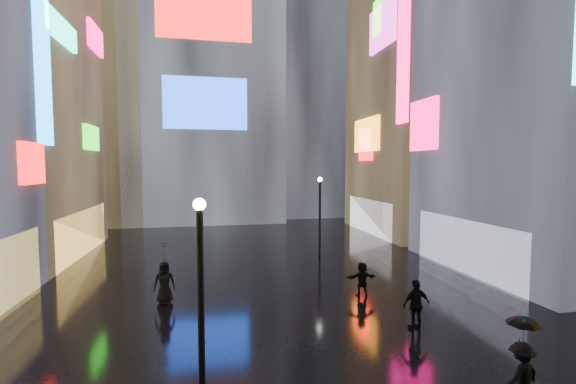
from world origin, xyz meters
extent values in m
plane|color=black|center=(0.00, 20.00, 0.00)|extent=(140.00, 140.00, 0.00)
cube|color=red|center=(-10.85, 18.32, 6.06)|extent=(0.25, 2.24, 1.94)
cube|color=#1385F2|center=(-10.85, 20.00, 11.00)|extent=(0.25, 1.40, 8.00)
cube|color=#FFC659|center=(-11.10, 26.00, 1.50)|extent=(0.20, 10.00, 3.00)
cube|color=#26DA18|center=(-10.85, 27.82, 7.91)|extent=(0.25, 3.00, 1.71)
cube|color=#18E6BB|center=(-10.85, 22.61, 13.61)|extent=(0.25, 4.84, 1.37)
cube|color=#F20C5E|center=(-10.85, 29.70, 15.31)|extent=(0.25, 3.32, 1.94)
cube|color=black|center=(16.00, 17.00, 15.00)|extent=(10.00, 12.00, 30.00)
cube|color=white|center=(11.10, 17.00, 1.50)|extent=(0.20, 9.00, 3.00)
cube|color=#F20C5E|center=(10.85, 21.12, 8.58)|extent=(0.25, 2.99, 3.26)
cube|color=#F20C5E|center=(10.85, 24.00, 14.00)|extent=(0.25, 1.40, 10.00)
cube|color=black|center=(16.00, 30.00, 14.00)|extent=(10.00, 12.00, 28.00)
cube|color=white|center=(11.10, 30.00, 1.50)|extent=(0.20, 9.00, 3.00)
cube|color=orange|center=(10.85, 30.32, 8.66)|extent=(0.25, 4.92, 2.91)
cube|color=#F230D0|center=(10.85, 27.51, 17.02)|extent=(0.25, 4.36, 3.46)
cube|color=red|center=(10.85, 30.44, 7.84)|extent=(0.25, 2.63, 2.87)
cube|color=#26DA18|center=(10.85, 28.19, 17.94)|extent=(0.25, 1.69, 2.90)
cube|color=black|center=(-3.00, 44.00, 21.00)|extent=(16.00, 14.00, 42.00)
cube|color=#FF1414|center=(-3.00, 36.90, 21.00)|extent=(9.00, 0.20, 6.00)
cube|color=#194CFF|center=(-3.00, 36.90, 12.00)|extent=(8.00, 0.20, 5.00)
cube|color=black|center=(9.00, 46.00, 17.00)|extent=(12.00, 12.00, 34.00)
cube|color=black|center=(-14.00, 42.00, 13.00)|extent=(10.00, 10.00, 26.00)
cylinder|color=black|center=(-3.04, 7.51, 2.50)|extent=(0.16, 0.16, 5.00)
sphere|color=white|center=(-3.04, 7.51, 5.05)|extent=(0.30, 0.30, 0.30)
cylinder|color=black|center=(4.42, 22.85, 2.50)|extent=(0.16, 0.16, 5.00)
sphere|color=white|center=(4.42, 22.85, 5.05)|extent=(0.30, 0.30, 0.30)
imported|color=black|center=(4.62, 6.10, 0.83)|extent=(1.18, 0.84, 1.65)
imported|color=black|center=(4.51, 10.80, 0.92)|extent=(1.10, 0.53, 1.83)
imported|color=black|center=(-4.75, 15.43, 0.92)|extent=(0.91, 0.61, 1.83)
imported|color=black|center=(4.00, 14.60, 0.78)|extent=(1.45, 0.49, 1.55)
imported|color=black|center=(4.62, 6.10, 1.99)|extent=(1.06, 1.06, 0.67)
imported|color=black|center=(-4.75, 15.43, 2.25)|extent=(1.29, 1.29, 0.84)
camera|label=1|loc=(-2.82, -1.63, 5.95)|focal=24.00mm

